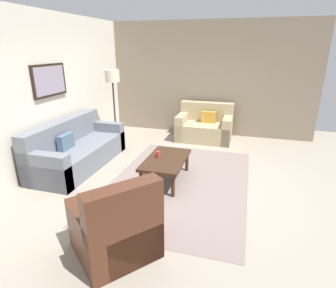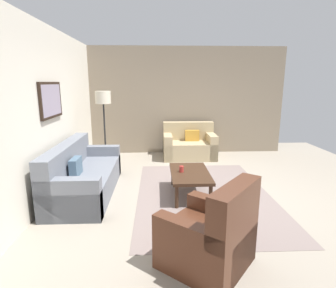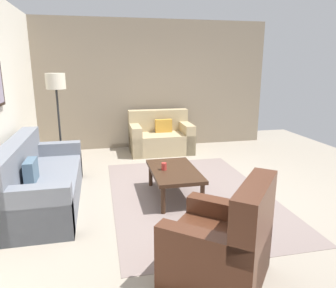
% 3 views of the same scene
% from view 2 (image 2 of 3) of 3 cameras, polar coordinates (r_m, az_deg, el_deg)
% --- Properties ---
extents(ground_plane, '(8.00, 8.00, 0.00)m').
position_cam_2_polar(ground_plane, '(4.83, 7.44, -10.40)').
color(ground_plane, gray).
extents(rear_partition, '(6.00, 0.12, 2.80)m').
position_cam_2_polar(rear_partition, '(4.75, -24.80, 5.67)').
color(rear_partition, silver).
rests_on(rear_partition, ground_plane).
extents(stone_feature_panel, '(0.12, 5.20, 2.80)m').
position_cam_2_polar(stone_feature_panel, '(7.43, 3.79, 8.94)').
color(stone_feature_panel, gray).
rests_on(stone_feature_panel, ground_plane).
extents(area_rug, '(3.31, 2.25, 0.01)m').
position_cam_2_polar(area_rug, '(4.83, 7.45, -10.35)').
color(area_rug, slate).
rests_on(area_rug, ground_plane).
extents(couch_main, '(2.15, 0.88, 0.88)m').
position_cam_2_polar(couch_main, '(4.96, -17.69, -6.57)').
color(couch_main, slate).
rests_on(couch_main, ground_plane).
extents(couch_loveseat, '(0.86, 1.30, 0.88)m').
position_cam_2_polar(couch_loveseat, '(7.06, 4.38, -0.29)').
color(couch_loveseat, tan).
rests_on(couch_loveseat, ground_plane).
extents(armchair_leather, '(1.13, 1.13, 0.95)m').
position_cam_2_polar(armchair_leather, '(3.02, 9.27, -19.05)').
color(armchair_leather, '#4C2819').
rests_on(armchair_leather, ground_plane).
extents(coffee_table, '(1.10, 0.64, 0.41)m').
position_cam_2_polar(coffee_table, '(4.66, 4.60, -6.46)').
color(coffee_table, '#382316').
rests_on(coffee_table, ground_plane).
extents(cup, '(0.07, 0.07, 0.10)m').
position_cam_2_polar(cup, '(4.63, 2.83, -5.22)').
color(cup, '#B2332D').
rests_on(cup, coffee_table).
extents(lamp_standing, '(0.32, 0.32, 1.71)m').
position_cam_2_polar(lamp_standing, '(5.98, -13.31, 7.80)').
color(lamp_standing, black).
rests_on(lamp_standing, ground_plane).
extents(framed_artwork, '(0.86, 0.04, 0.58)m').
position_cam_2_polar(framed_artwork, '(4.88, -23.22, 8.41)').
color(framed_artwork, black).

